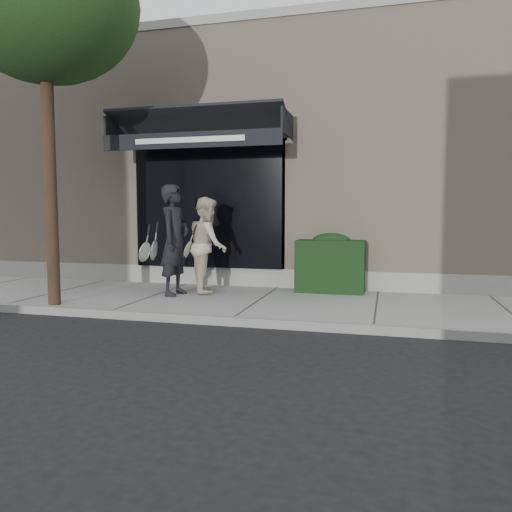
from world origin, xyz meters
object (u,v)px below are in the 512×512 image
(hedge, at_px, (331,264))
(street_tree, at_px, (44,2))
(pedestrian_front, at_px, (175,240))
(pedestrian_back, at_px, (208,245))

(hedge, distance_m, street_tree, 6.61)
(hedge, xyz_separation_m, pedestrian_front, (-2.74, -1.14, 0.48))
(pedestrian_front, bearing_deg, hedge, 22.64)
(pedestrian_front, relative_size, pedestrian_back, 1.12)
(hedge, distance_m, pedestrian_back, 2.40)
(street_tree, bearing_deg, hedge, 30.67)
(street_tree, distance_m, pedestrian_front, 4.37)
(hedge, relative_size, pedestrian_front, 0.64)
(pedestrian_back, bearing_deg, street_tree, -137.60)
(hedge, bearing_deg, street_tree, -149.33)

